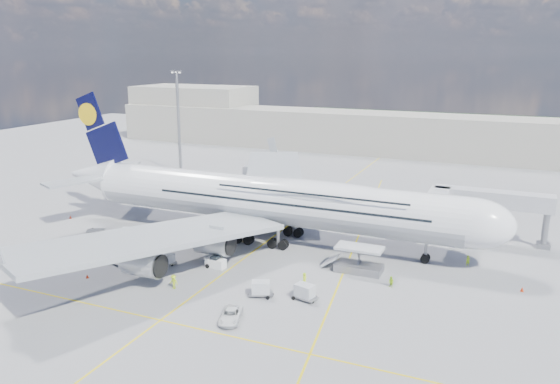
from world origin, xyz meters
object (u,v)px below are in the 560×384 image
at_px(cone_wing_right_outer, 87,276).
at_px(catering_truck_outer, 257,175).
at_px(cone_wing_left_inner, 234,214).
at_px(crew_tug, 174,282).
at_px(service_van, 231,315).
at_px(dolly_row_a, 119,262).
at_px(crew_wing, 122,257).
at_px(cone_wing_right_inner, 200,244).
at_px(dolly_row_c, 168,258).
at_px(dolly_nose_far, 305,292).
at_px(dolly_back, 96,230).
at_px(crew_loader, 391,282).
at_px(airliner, 270,199).
at_px(baggage_tug, 216,263).
at_px(crew_van, 304,279).
at_px(dolly_row_b, 129,234).
at_px(cone_tail, 70,217).
at_px(crew_nose, 468,261).
at_px(catering_truck_inner, 311,193).
at_px(cone_wing_left_outer, 280,192).
at_px(light_mast, 179,122).
at_px(dolly_nose_near, 261,288).
at_px(cargo_loader, 358,263).
at_px(jet_bridge, 470,202).
at_px(cone_nose, 522,289).

bearing_deg(cone_wing_right_outer, catering_truck_outer, 92.71).
bearing_deg(cone_wing_left_inner, crew_tug, -75.49).
bearing_deg(service_van, dolly_row_a, 141.96).
distance_m(crew_wing, cone_wing_right_inner, 12.52).
relative_size(dolly_row_c, dolly_nose_far, 0.84).
height_order(dolly_back, crew_loader, crew_loader).
relative_size(dolly_back, dolly_nose_far, 0.94).
bearing_deg(dolly_nose_far, airliner, 138.67).
bearing_deg(cone_wing_right_outer, crew_loader, 19.03).
xyz_separation_m(baggage_tug, cone_wing_left_inner, (-9.83, 23.99, -0.56)).
distance_m(airliner, crew_van, 19.23).
bearing_deg(dolly_row_b, crew_wing, -78.77).
height_order(dolly_nose_far, cone_wing_left_inner, dolly_nose_far).
height_order(dolly_nose_far, cone_tail, dolly_nose_far).
distance_m(service_van, crew_nose, 36.53).
bearing_deg(catering_truck_inner, cone_wing_left_outer, 153.55).
xyz_separation_m(dolly_row_a, cone_wing_right_inner, (6.62, 11.31, -0.07)).
bearing_deg(crew_van, cone_wing_left_outer, 14.41).
bearing_deg(crew_van, dolly_nose_far, -171.85).
xyz_separation_m(dolly_row_c, crew_tug, (5.66, -6.85, 0.06)).
distance_m(dolly_row_a, service_van, 24.60).
height_order(catering_truck_outer, cone_tail, catering_truck_outer).
distance_m(light_mast, dolly_back, 46.43).
height_order(airliner, crew_tug, airliner).
height_order(dolly_nose_near, service_van, dolly_nose_near).
height_order(dolly_nose_near, crew_wing, dolly_nose_near).
height_order(crew_wing, cone_wing_left_outer, crew_wing).
xyz_separation_m(light_mast, cone_wing_right_outer, (23.77, -58.94, -12.95)).
bearing_deg(dolly_row_a, baggage_tug, 31.52).
bearing_deg(dolly_nose_near, light_mast, 106.73).
bearing_deg(dolly_back, baggage_tug, -41.37).
relative_size(dolly_back, catering_truck_inner, 0.52).
bearing_deg(crew_van, cone_wing_left_inner, 30.95).
distance_m(dolly_back, crew_loader, 51.12).
bearing_deg(crew_loader, dolly_nose_far, -110.82).
height_order(cargo_loader, catering_truck_outer, catering_truck_outer).
height_order(jet_bridge, cone_wing_right_outer, jet_bridge).
bearing_deg(cone_wing_left_inner, dolly_row_c, -83.98).
bearing_deg(cone_wing_right_inner, cone_tail, 174.11).
xyz_separation_m(dolly_nose_near, crew_nose, (22.99, 20.82, -0.27)).
xyz_separation_m(crew_tug, cone_wing_right_inner, (-5.49, 15.27, -0.67)).
xyz_separation_m(cone_wing_right_inner, cone_tail, (-29.52, 3.04, 0.02)).
distance_m(catering_truck_outer, cone_wing_right_inner, 42.83).
bearing_deg(service_van, cone_nose, 18.11).
bearing_deg(dolly_row_b, crew_loader, -23.17).
bearing_deg(cargo_loader, dolly_nose_near, -125.67).
bearing_deg(dolly_row_c, jet_bridge, 51.87).
bearing_deg(dolly_row_a, cone_wing_left_inner, 96.39).
bearing_deg(catering_truck_outer, cone_nose, -47.89).
xyz_separation_m(crew_wing, crew_van, (27.01, 3.32, -0.04)).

